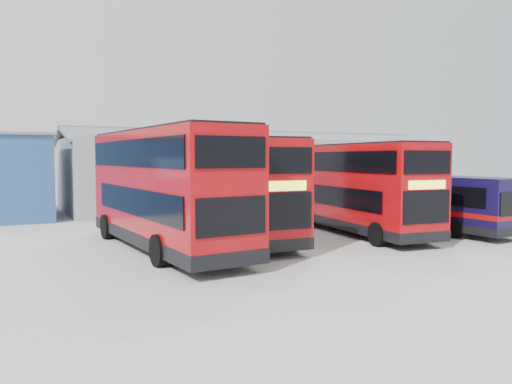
{
  "coord_description": "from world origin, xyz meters",
  "views": [
    {
      "loc": [
        -10.41,
        -16.2,
        3.74
      ],
      "look_at": [
        0.07,
        4.77,
        2.1
      ],
      "focal_mm": 35.0,
      "sensor_mm": 36.0,
      "label": 1
    }
  ],
  "objects_px": {
    "maintenance_shed": "(260,171)",
    "single_decker_blue": "(422,202)",
    "double_decker_right": "(356,189)",
    "double_decker_left": "(164,191)",
    "double_decker_centre": "(232,190)"
  },
  "relations": [
    {
      "from": "maintenance_shed",
      "to": "single_decker_blue",
      "type": "xyz_separation_m",
      "value": [
        0.93,
        -16.86,
        -1.21
      ]
    },
    {
      "from": "double_decker_right",
      "to": "double_decker_left",
      "type": "bearing_deg",
      "value": -173.05
    },
    {
      "from": "maintenance_shed",
      "to": "single_decker_blue",
      "type": "bearing_deg",
      "value": -86.84
    },
    {
      "from": "double_decker_centre",
      "to": "maintenance_shed",
      "type": "bearing_deg",
      "value": 62.08
    },
    {
      "from": "double_decker_right",
      "to": "single_decker_blue",
      "type": "bearing_deg",
      "value": 0.68
    },
    {
      "from": "double_decker_right",
      "to": "maintenance_shed",
      "type": "bearing_deg",
      "value": 85.18
    },
    {
      "from": "maintenance_shed",
      "to": "double_decker_centre",
      "type": "relative_size",
      "value": 2.83
    },
    {
      "from": "maintenance_shed",
      "to": "single_decker_blue",
      "type": "height_order",
      "value": "maintenance_shed"
    },
    {
      "from": "double_decker_centre",
      "to": "single_decker_blue",
      "type": "relative_size",
      "value": 1.03
    },
    {
      "from": "maintenance_shed",
      "to": "single_decker_blue",
      "type": "relative_size",
      "value": 2.91
    },
    {
      "from": "maintenance_shed",
      "to": "double_decker_centre",
      "type": "bearing_deg",
      "value": -121.01
    },
    {
      "from": "double_decker_right",
      "to": "double_decker_centre",
      "type": "bearing_deg",
      "value": 176.17
    },
    {
      "from": "double_decker_centre",
      "to": "double_decker_right",
      "type": "relative_size",
      "value": 1.02
    },
    {
      "from": "single_decker_blue",
      "to": "double_decker_right",
      "type": "bearing_deg",
      "value": -8.17
    },
    {
      "from": "double_decker_left",
      "to": "single_decker_blue",
      "type": "relative_size",
      "value": 1.11
    }
  ]
}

